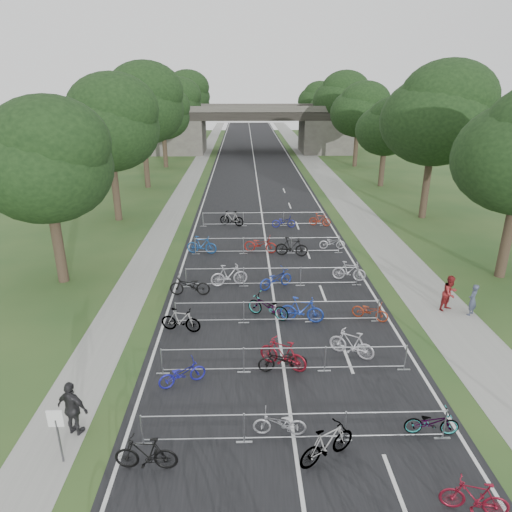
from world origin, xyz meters
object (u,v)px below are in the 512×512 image
Objects in this scene: park_sign at (57,427)px; pedestrian_b at (450,293)px; overpass_bridge at (253,129)px; pedestrian_c at (73,409)px; pedestrian_a at (473,300)px.

pedestrian_b is (15.13, 9.04, -0.38)m from park_sign.
overpass_bridge reaches higher than pedestrian_c.
pedestrian_b is (-0.87, 0.52, 0.11)m from pedestrian_a.
park_sign is 0.98× the size of pedestrian_c.
overpass_bridge is 53.68m from pedestrian_b.
pedestrian_a is (9.20, -53.48, -2.76)m from overpass_bridge.
overpass_bridge is at bearing 69.26° from pedestrian_b.
park_sign is 18.13m from pedestrian_a.
park_sign reaches higher than pedestrian_b.
pedestrian_a is 0.88× the size of pedestrian_b.
pedestrian_c is at bearing 90.00° from park_sign.
park_sign is at bearing 111.50° from pedestrian_c.
park_sign is at bearing -96.26° from overpass_bridge.
park_sign is at bearing -178.82° from pedestrian_b.
overpass_bridge is 19.96× the size of pedestrian_a.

